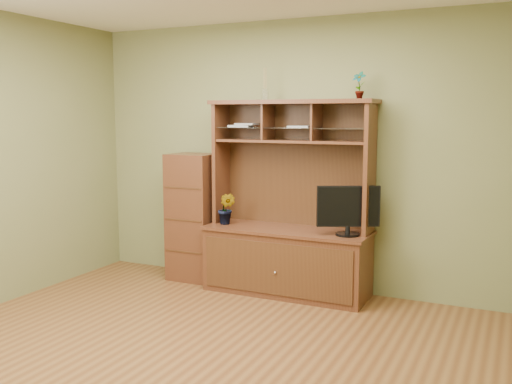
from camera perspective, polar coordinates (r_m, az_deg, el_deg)
The scene contains 8 objects.
room at distance 4.02m, azimuth -6.75°, elevation 1.89°, with size 4.54×4.04×2.74m.
media_hutch at distance 5.65m, azimuth 3.21°, elevation -4.90°, with size 1.66×0.61×1.90m.
monitor at distance 5.31m, azimuth 9.19°, elevation -1.73°, with size 0.54×0.30×0.46m.
orchid_plant at distance 5.79m, azimuth -2.97°, elevation -1.68°, with size 0.18×0.14×0.32m, color #345B1F.
top_plant at distance 5.39m, azimuth 10.28°, elevation 10.48°, with size 0.13×0.09×0.25m, color #2B6D26.
reed_diffuser at distance 5.71m, azimuth 0.91°, elevation 10.40°, with size 0.06×0.06×0.31m.
magazines at distance 5.72m, azimuth 0.54°, elevation 6.65°, with size 0.87×0.19×0.04m.
side_cabinet at distance 6.14m, azimuth -6.22°, elevation -2.47°, with size 0.48×0.44×1.35m.
Camera 1 is at (2.12, -3.39, 1.75)m, focal length 40.00 mm.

